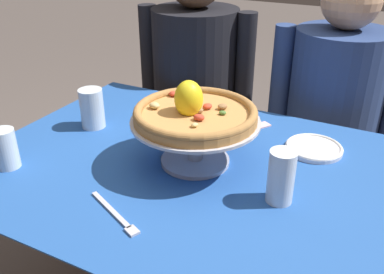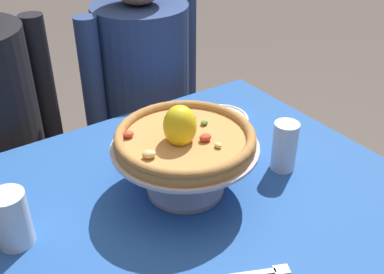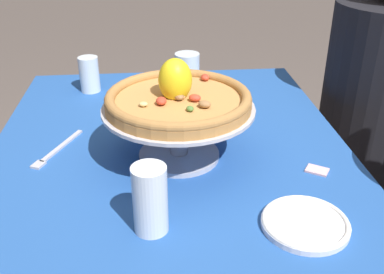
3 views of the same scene
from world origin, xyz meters
TOP-DOWN VIEW (x-y plane):
  - dining_table at (0.00, 0.00)m, footprint 1.16×0.91m
  - pizza_stand at (0.04, 0.02)m, footprint 0.36×0.36m
  - pizza at (0.04, 0.02)m, footprint 0.34×0.34m
  - water_glass_side_left at (-0.37, 0.07)m, footprint 0.08×0.08m
  - water_glass_side_right at (0.31, -0.05)m, footprint 0.07×0.07m
  - side_plate at (0.33, 0.24)m, footprint 0.17×0.17m
  - sugar_packet at (0.13, 0.34)m, footprint 0.06×0.06m
  - diner_right at (0.31, 0.72)m, footprint 0.52×0.39m

SIDE VIEW (x-z plane):
  - diner_right at x=0.31m, z-range -0.01..1.22m
  - dining_table at x=0.00m, z-range 0.26..1.01m
  - sugar_packet at x=0.13m, z-range 0.75..0.76m
  - side_plate at x=0.33m, z-range 0.75..0.77m
  - water_glass_side_left at x=-0.37m, z-range 0.75..0.88m
  - water_glass_side_right at x=0.31m, z-range 0.74..0.88m
  - pizza_stand at x=0.04m, z-range 0.77..0.91m
  - pizza at x=0.04m, z-range 0.85..0.97m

